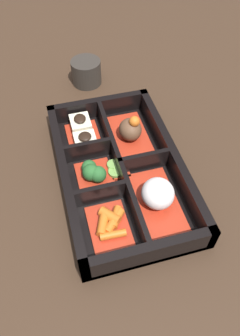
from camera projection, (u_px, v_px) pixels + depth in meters
ground_plane at (120, 177)px, 0.57m from camera, size 3.00×3.00×0.00m
bento_base at (120, 175)px, 0.57m from camera, size 0.33×0.20×0.01m
bento_rim at (119, 169)px, 0.56m from camera, size 0.33×0.20×0.05m
bowl_stew at (130, 132)px, 0.61m from camera, size 0.13×0.07×0.06m
bowl_rice at (157, 196)px, 0.51m from camera, size 0.13×0.07×0.05m
bowl_tofu at (83, 133)px, 0.61m from camera, size 0.09×0.06×0.03m
bowl_greens at (93, 172)px, 0.55m from camera, size 0.08×0.06×0.03m
bowl_carrots at (110, 224)px, 0.50m from camera, size 0.09×0.06×0.02m
bowl_pickles at (116, 169)px, 0.57m from camera, size 0.04×0.03×0.01m
tea_cup at (85, 72)px, 0.72m from camera, size 0.07×0.07×0.05m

